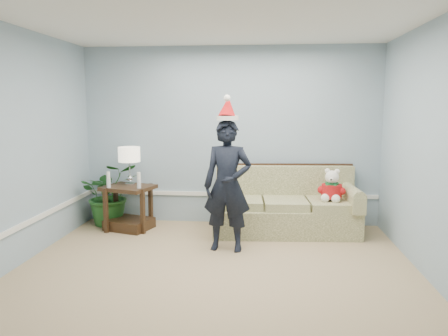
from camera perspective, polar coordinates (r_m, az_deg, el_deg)
room_shell at (r=4.19m, az=-1.94°, el=1.79°), size 4.54×5.04×2.74m
wainscot_trim at (r=5.74m, az=-12.15°, el=-5.77°), size 4.49×4.99×0.06m
sofa at (r=6.38m, az=7.92°, el=-5.28°), size 2.08×1.00×0.95m
side_table at (r=6.62m, az=-12.30°, el=-5.67°), size 0.81×0.74×0.65m
table_lamp at (r=6.54m, az=-12.28°, el=1.54°), size 0.32×0.32×0.56m
candle_pair at (r=6.37m, az=-12.98°, el=-1.61°), size 0.50×0.06×0.23m
houseplant at (r=6.89m, az=-14.65°, el=-3.28°), size 1.11×1.06×0.96m
man at (r=5.44m, az=0.45°, el=-2.33°), size 0.64×0.45×1.65m
santa_hat at (r=5.36m, az=0.48°, el=7.70°), size 0.31×0.34×0.32m
teddy_bear at (r=6.25m, az=13.90°, el=-2.68°), size 0.34×0.35×0.46m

